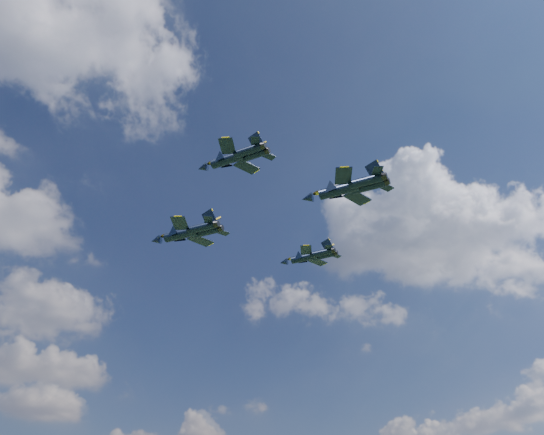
{
  "coord_description": "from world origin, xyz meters",
  "views": [
    {
      "loc": [
        -46.68,
        -77.68,
        3.54
      ],
      "look_at": [
        0.96,
        -2.63,
        56.63
      ],
      "focal_mm": 35.0,
      "sensor_mm": 36.0,
      "label": 1
    }
  ],
  "objects": [
    {
      "name": "jet_slot",
      "position": [
        7.6,
        -14.53,
        58.64
      ],
      "size": [
        13.15,
        17.3,
        4.25
      ],
      "rotation": [
        0.0,
        0.0,
        0.55
      ],
      "color": "black"
    },
    {
      "name": "jet_lead",
      "position": [
        -10.73,
        15.77,
        57.98
      ],
      "size": [
        13.64,
        17.48,
        4.33
      ],
      "rotation": [
        0.0,
        0.0,
        0.58
      ],
      "color": "black"
    },
    {
      "name": "jet_left",
      "position": [
        -14.74,
        -12.67,
        57.89
      ],
      "size": [
        10.49,
        13.99,
        3.42
      ],
      "rotation": [
        0.0,
        0.0,
        0.53
      ],
      "color": "black"
    },
    {
      "name": "jet_right",
      "position": [
        15.93,
        8.21,
        56.4
      ],
      "size": [
        10.56,
        14.06,
        3.43
      ],
      "rotation": [
        0.0,
        0.0,
        0.53
      ],
      "color": "black"
    }
  ]
}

